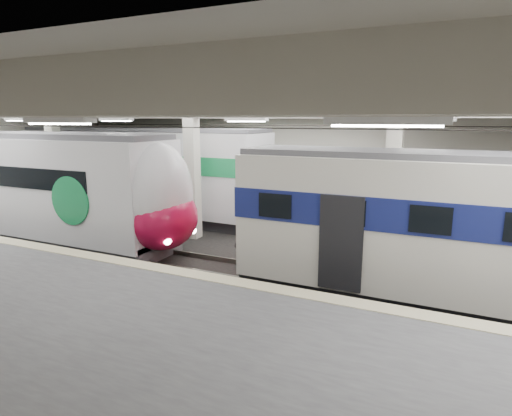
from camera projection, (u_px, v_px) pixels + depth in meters
The scene contains 4 objects.
station_hall at pixel (189, 181), 12.20m from camera, with size 36.00×24.00×5.75m.
modern_emu at pixel (57, 190), 17.04m from camera, with size 13.75×2.84×4.44m.
older_rer at pixel (472, 231), 10.90m from camera, with size 12.45×2.75×4.15m.
far_train at pixel (138, 171), 22.12m from camera, with size 14.31×3.31×4.53m.
Camera 1 is at (6.87, -11.89, 4.98)m, focal length 30.00 mm.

